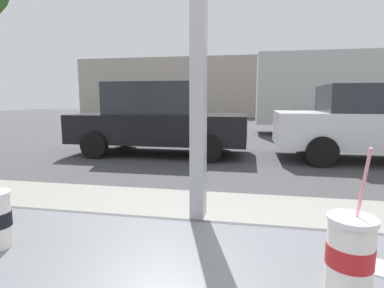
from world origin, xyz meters
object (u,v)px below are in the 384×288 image
at_px(parked_car_black, 159,119).
at_px(box_truck, 344,92).
at_px(soda_cup_left, 350,254).
at_px(parked_car_white, 380,122).

xyz_separation_m(parked_car_black, box_truck, (5.80, 5.29, 0.78)).
relative_size(soda_cup_left, box_truck, 0.05).
relative_size(soda_cup_left, parked_car_black, 0.08).
relative_size(parked_car_black, box_truck, 0.62).
bearing_deg(parked_car_white, box_truck, 82.59).
bearing_deg(box_truck, parked_car_black, -137.64).
bearing_deg(parked_car_black, parked_car_white, -0.00).
height_order(parked_car_white, box_truck, box_truck).
xyz_separation_m(soda_cup_left, parked_car_black, (-2.48, 6.81, -0.15)).
bearing_deg(parked_car_white, soda_cup_left, -111.15).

